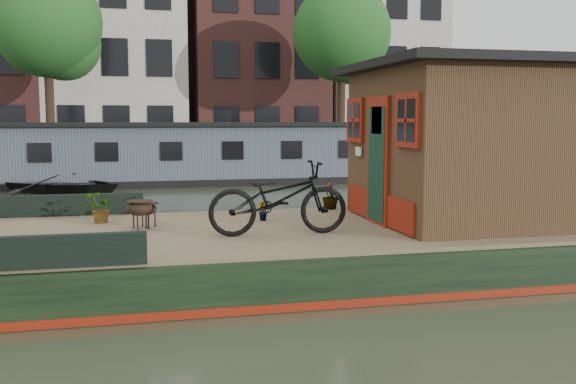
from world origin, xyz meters
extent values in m
plane|color=#353D27|center=(0.00, 0.00, 0.00)|extent=(120.00, 120.00, 0.00)
cube|color=black|center=(0.00, 0.00, 0.30)|extent=(12.00, 4.00, 0.60)
cube|color=maroon|center=(0.00, 0.00, 0.06)|extent=(12.02, 4.02, 0.10)
cube|color=#826C50|center=(0.00, 0.00, 0.62)|extent=(11.80, 3.80, 0.05)
cube|color=black|center=(-4.50, 1.92, 0.82)|extent=(3.00, 0.12, 0.35)
cube|color=black|center=(2.20, 0.00, 1.80)|extent=(3.50, 3.00, 2.30)
cube|color=black|center=(2.20, 0.00, 3.01)|extent=(4.00, 3.50, 0.12)
cube|color=maroon|center=(0.42, 0.00, 1.60)|extent=(0.06, 0.80, 1.90)
cube|color=black|center=(0.40, 0.00, 1.55)|extent=(0.04, 0.64, 1.70)
cube|color=maroon|center=(0.42, -1.05, 2.20)|extent=(0.06, 0.72, 0.72)
cube|color=maroon|center=(0.42, 1.05, 2.20)|extent=(0.06, 0.72, 0.72)
imported|color=black|center=(-1.23, -0.56, 1.15)|extent=(1.91, 0.67, 1.00)
imported|color=maroon|center=(-1.21, 0.71, 0.80)|extent=(0.20, 0.21, 0.31)
imported|color=#9B3E2D|center=(-3.65, 1.05, 0.87)|extent=(0.48, 0.44, 0.45)
imported|color=brown|center=(0.20, 1.70, 0.90)|extent=(0.28, 0.28, 0.50)
imported|color=black|center=(-5.22, 11.50, 0.37)|extent=(4.35, 3.93, 0.74)
cube|color=#485560|center=(0.00, 14.00, 1.00)|extent=(20.00, 4.00, 2.00)
cube|color=black|center=(0.00, 14.00, 2.05)|extent=(20.40, 4.40, 0.12)
cube|color=black|center=(0.00, 14.00, 0.12)|extent=(20.00, 4.05, 0.24)
cube|color=#47443F|center=(0.00, 20.50, 0.45)|extent=(60.00, 6.00, 0.90)
cube|color=#B7B2A3|center=(-4.00, 27.50, 8.25)|extent=(7.00, 8.00, 16.50)
cube|color=brown|center=(3.50, 27.50, 7.75)|extent=(7.00, 8.00, 15.50)
cube|color=#B7B2A3|center=(10.50, 27.50, 8.00)|extent=(6.50, 8.00, 16.00)
cylinder|color=#332316|center=(-6.50, 19.00, 2.90)|extent=(0.36, 0.36, 4.00)
sphere|color=#1B4216|center=(-6.50, 19.00, 6.10)|extent=(4.40, 4.40, 4.40)
sphere|color=#1B4216|center=(-5.90, 19.30, 5.30)|extent=(3.00, 3.00, 3.00)
cylinder|color=#332316|center=(6.00, 19.00, 2.90)|extent=(0.36, 0.36, 4.00)
sphere|color=#1B4216|center=(6.00, 19.00, 6.10)|extent=(4.40, 4.40, 4.40)
sphere|color=#1B4216|center=(6.60, 19.30, 5.30)|extent=(3.00, 3.00, 3.00)
camera|label=1|loc=(-3.08, -8.97, 2.21)|focal=40.00mm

